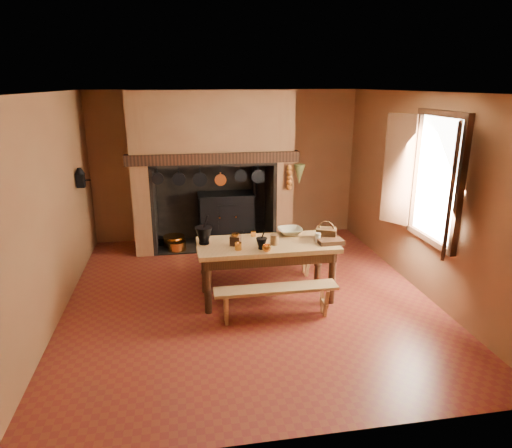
# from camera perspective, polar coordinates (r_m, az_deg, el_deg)

# --- Properties ---
(floor) EXTENTS (5.50, 5.50, 0.00)m
(floor) POSITION_cam_1_polar(r_m,az_deg,el_deg) (6.58, -0.91, -9.03)
(floor) COLOR maroon
(floor) RESTS_ON ground
(ceiling) EXTENTS (5.50, 5.50, 0.00)m
(ceiling) POSITION_cam_1_polar(r_m,az_deg,el_deg) (5.90, -1.04, 16.16)
(ceiling) COLOR silver
(ceiling) RESTS_ON back_wall
(back_wall) EXTENTS (5.00, 0.02, 2.80)m
(back_wall) POSITION_cam_1_polar(r_m,az_deg,el_deg) (8.76, -3.74, 7.26)
(back_wall) COLOR brown
(back_wall) RESTS_ON floor
(wall_left) EXTENTS (0.02, 5.50, 2.80)m
(wall_left) POSITION_cam_1_polar(r_m,az_deg,el_deg) (6.24, -24.32, 1.66)
(wall_left) COLOR brown
(wall_left) RESTS_ON floor
(wall_right) EXTENTS (0.02, 5.50, 2.80)m
(wall_right) POSITION_cam_1_polar(r_m,az_deg,el_deg) (6.92, 20.00, 3.57)
(wall_right) COLOR brown
(wall_right) RESTS_ON floor
(wall_front) EXTENTS (5.00, 0.02, 2.80)m
(wall_front) POSITION_cam_1_polar(r_m,az_deg,el_deg) (3.55, 5.91, -8.05)
(wall_front) COLOR brown
(wall_front) RESTS_ON floor
(chimney_breast) EXTENTS (2.95, 0.96, 2.80)m
(chimney_breast) POSITION_cam_1_polar(r_m,az_deg,el_deg) (8.24, -5.57, 9.48)
(chimney_breast) COLOR brown
(chimney_breast) RESTS_ON floor
(iron_range) EXTENTS (1.12, 0.55, 1.60)m
(iron_range) POSITION_cam_1_polar(r_m,az_deg,el_deg) (8.67, -3.69, 0.94)
(iron_range) COLOR black
(iron_range) RESTS_ON floor
(hearth_pans) EXTENTS (0.51, 0.62, 0.20)m
(hearth_pans) POSITION_cam_1_polar(r_m,az_deg,el_deg) (8.53, -10.22, -2.33)
(hearth_pans) COLOR orange
(hearth_pans) RESTS_ON floor
(hanging_pans) EXTENTS (1.92, 0.29, 0.27)m
(hanging_pans) POSITION_cam_1_polar(r_m,az_deg,el_deg) (7.82, -5.48, 5.71)
(hanging_pans) COLOR black
(hanging_pans) RESTS_ON chimney_breast
(onion_string) EXTENTS (0.12, 0.10, 0.46)m
(onion_string) POSITION_cam_1_polar(r_m,az_deg,el_deg) (8.01, 4.18, 5.80)
(onion_string) COLOR #A46B1E
(onion_string) RESTS_ON chimney_breast
(herb_bunch) EXTENTS (0.20, 0.20, 0.35)m
(herb_bunch) POSITION_cam_1_polar(r_m,az_deg,el_deg) (8.05, 5.44, 6.19)
(herb_bunch) COLOR #4C5528
(herb_bunch) RESTS_ON chimney_breast
(window) EXTENTS (0.39, 1.75, 1.76)m
(window) POSITION_cam_1_polar(r_m,az_deg,el_deg) (6.44, 20.82, 5.28)
(window) COLOR white
(window) RESTS_ON wall_right
(wall_coffee_mill) EXTENTS (0.23, 0.16, 0.31)m
(wall_coffee_mill) POSITION_cam_1_polar(r_m,az_deg,el_deg) (7.67, -21.12, 5.60)
(wall_coffee_mill) COLOR black
(wall_coffee_mill) RESTS_ON wall_left
(work_table) EXTENTS (1.90, 0.84, 0.82)m
(work_table) POSITION_cam_1_polar(r_m,az_deg,el_deg) (6.28, 1.36, -3.45)
(work_table) COLOR tan
(work_table) RESTS_ON floor
(bench_front) EXTENTS (1.58, 0.28, 0.44)m
(bench_front) POSITION_cam_1_polar(r_m,az_deg,el_deg) (5.86, 2.52, -8.88)
(bench_front) COLOR tan
(bench_front) RESTS_ON floor
(bench_back) EXTENTS (1.87, 0.33, 0.52)m
(bench_back) POSITION_cam_1_polar(r_m,az_deg,el_deg) (7.01, 0.29, -3.82)
(bench_back) COLOR tan
(bench_back) RESTS_ON floor
(mortar_large) EXTENTS (0.24, 0.24, 0.40)m
(mortar_large) POSITION_cam_1_polar(r_m,az_deg,el_deg) (6.19, -6.53, -1.30)
(mortar_large) COLOR black
(mortar_large) RESTS_ON work_table
(mortar_small) EXTENTS (0.15, 0.15, 0.25)m
(mortar_small) POSITION_cam_1_polar(r_m,az_deg,el_deg) (5.98, 0.71, -2.37)
(mortar_small) COLOR black
(mortar_small) RESTS_ON work_table
(coffee_grinder) EXTENTS (0.20, 0.17, 0.21)m
(coffee_grinder) POSITION_cam_1_polar(r_m,az_deg,el_deg) (6.12, -2.56, -1.96)
(coffee_grinder) COLOR #361C11
(coffee_grinder) RESTS_ON work_table
(brass_mug_a) EXTENTS (0.11, 0.11, 0.10)m
(brass_mug_a) POSITION_cam_1_polar(r_m,az_deg,el_deg) (5.96, -2.24, -2.79)
(brass_mug_a) COLOR orange
(brass_mug_a) RESTS_ON work_table
(brass_mug_b) EXTENTS (0.08, 0.08, 0.08)m
(brass_mug_b) POSITION_cam_1_polar(r_m,az_deg,el_deg) (6.47, -0.33, -1.21)
(brass_mug_b) COLOR orange
(brass_mug_b) RESTS_ON work_table
(mixing_bowl) EXTENTS (0.36, 0.36, 0.09)m
(mixing_bowl) POSITION_cam_1_polar(r_m,az_deg,el_deg) (6.59, 4.28, -0.90)
(mixing_bowl) COLOR beige
(mixing_bowl) RESTS_ON work_table
(stoneware_crock) EXTENTS (0.14, 0.14, 0.14)m
(stoneware_crock) POSITION_cam_1_polar(r_m,az_deg,el_deg) (6.14, 2.30, -1.99)
(stoneware_crock) COLOR brown
(stoneware_crock) RESTS_ON work_table
(glass_jar) EXTENTS (0.08, 0.08, 0.13)m
(glass_jar) POSITION_cam_1_polar(r_m,az_deg,el_deg) (6.30, 7.75, -1.67)
(glass_jar) COLOR beige
(glass_jar) RESTS_ON work_table
(wicker_basket) EXTENTS (0.33, 0.28, 0.26)m
(wicker_basket) POSITION_cam_1_polar(r_m,az_deg,el_deg) (6.44, 8.75, -1.10)
(wicker_basket) COLOR #442D14
(wicker_basket) RESTS_ON work_table
(wooden_tray) EXTENTS (0.34, 0.25, 0.06)m
(wooden_tray) POSITION_cam_1_polar(r_m,az_deg,el_deg) (6.29, 9.27, -2.11)
(wooden_tray) COLOR #361C11
(wooden_tray) RESTS_ON work_table
(brass_cup) EXTENTS (0.15, 0.15, 0.09)m
(brass_cup) POSITION_cam_1_polar(r_m,az_deg,el_deg) (5.90, 1.34, -3.05)
(brass_cup) COLOR orange
(brass_cup) RESTS_ON work_table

